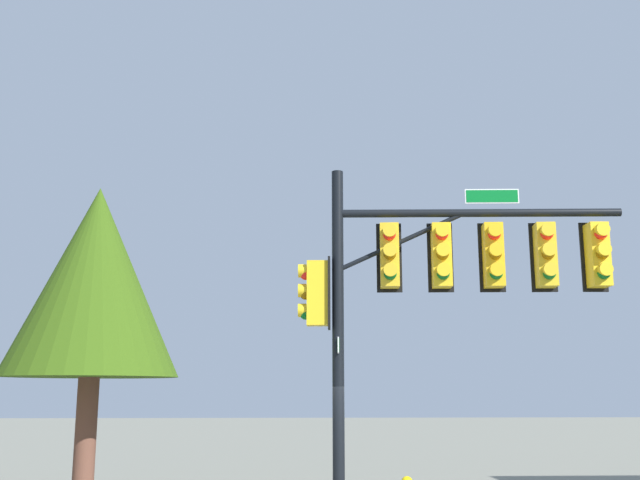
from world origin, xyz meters
TOP-DOWN VIEW (x-y plane):
  - signal_pole_assembly at (1.79, -0.14)m, footprint 5.59×1.09m
  - tree_near at (-5.03, 3.54)m, footprint 3.71×3.71m

SIDE VIEW (x-z plane):
  - signal_pole_assembly at x=1.79m, z-range 1.25..7.48m
  - tree_near at x=-5.03m, z-range 1.33..8.17m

